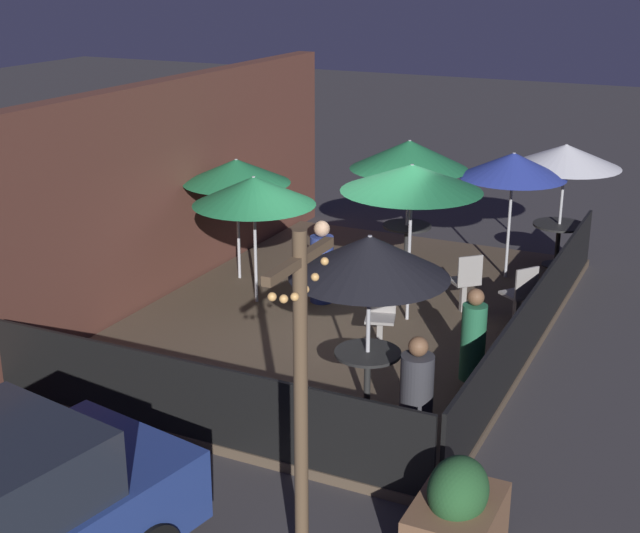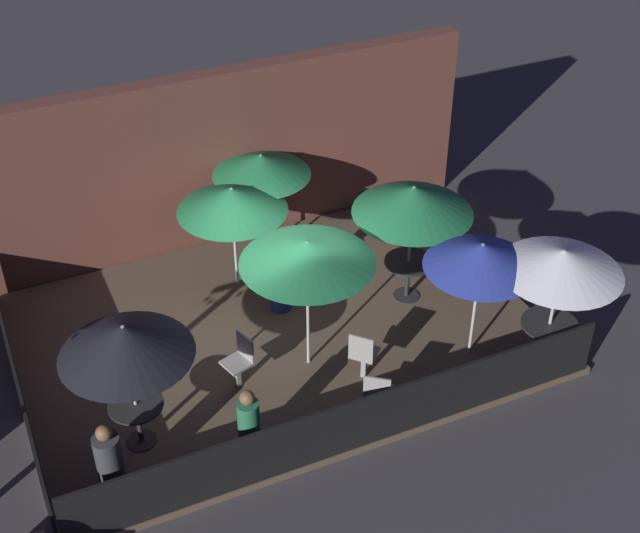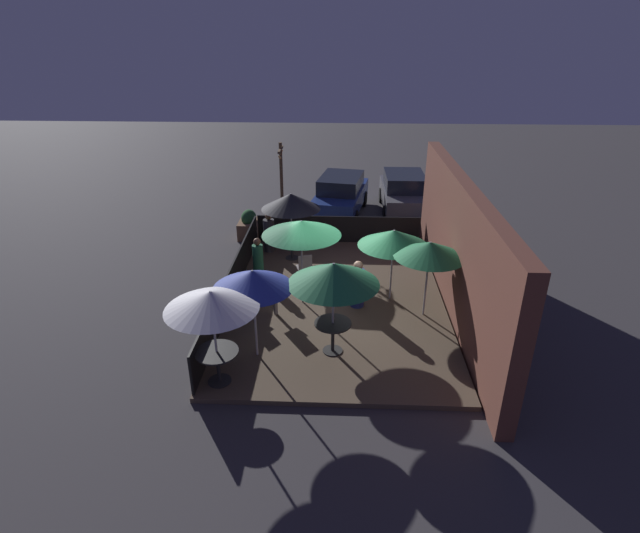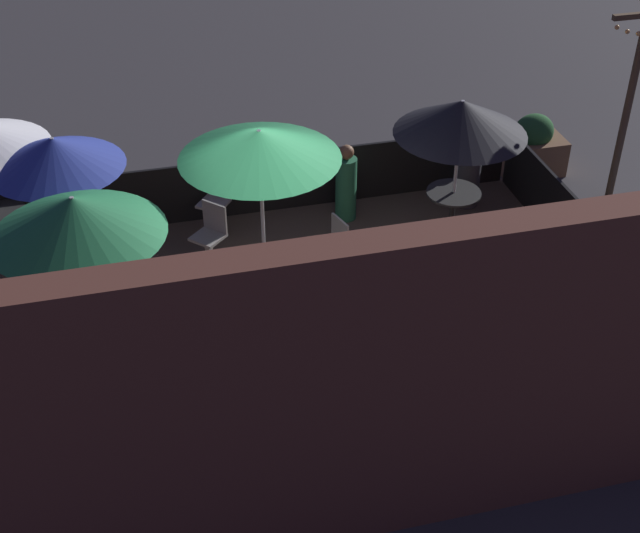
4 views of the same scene
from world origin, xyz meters
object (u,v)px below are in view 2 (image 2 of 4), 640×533
(patio_umbrella_6, at_px, (261,165))
(dining_table_1, at_px, (408,268))
(dining_table_2, at_px, (137,412))
(patron_2, at_px, (110,465))
(patio_umbrella_4, at_px, (482,256))
(patio_umbrella_0, at_px, (562,261))
(patio_chair_0, at_px, (240,360))
(dining_table_0, at_px, (548,331))
(patio_umbrella_3, at_px, (232,200))
(patio_chair_1, at_px, (363,354))
(patio_umbrella_2, at_px, (125,341))
(patio_umbrella_5, at_px, (307,252))
(patron_0, at_px, (249,427))
(patron_1, at_px, (280,280))
(patio_chair_2, at_px, (378,394))
(patio_umbrella_1, at_px, (413,200))

(patio_umbrella_6, bearing_deg, dining_table_1, -53.05)
(dining_table_2, relative_size, patron_2, 0.60)
(patio_umbrella_4, distance_m, dining_table_2, 5.59)
(patio_umbrella_0, relative_size, patio_chair_0, 2.34)
(dining_table_0, height_order, patio_chair_0, patio_chair_0)
(patio_umbrella_3, xyz_separation_m, patio_chair_0, (-0.82, -2.45, -1.30))
(patio_chair_1, xyz_separation_m, patron_2, (-4.12, -0.68, 0.07))
(patio_umbrella_4, height_order, dining_table_1, patio_umbrella_4)
(patio_umbrella_2, bearing_deg, patio_umbrella_4, -3.17)
(patio_umbrella_2, distance_m, patio_umbrella_5, 2.98)
(patio_umbrella_2, relative_size, patron_2, 1.65)
(dining_table_2, height_order, patron_0, patron_0)
(patio_umbrella_2, relative_size, patio_chair_0, 2.36)
(patio_umbrella_0, distance_m, dining_table_0, 1.37)
(dining_table_1, relative_size, patio_chair_0, 0.91)
(dining_table_0, distance_m, patron_0, 5.05)
(dining_table_2, xyz_separation_m, patio_chair_1, (3.54, -0.14, -0.07))
(patron_1, bearing_deg, dining_table_0, -83.20)
(patron_2, bearing_deg, patio_umbrella_6, -110.09)
(dining_table_0, height_order, dining_table_1, dining_table_1)
(dining_table_1, xyz_separation_m, patio_chair_2, (-1.86, -2.46, -0.08))
(patio_umbrella_3, height_order, patron_0, patio_umbrella_3)
(patio_umbrella_2, distance_m, patron_1, 3.91)
(patio_chair_1, bearing_deg, patio_umbrella_5, 87.94)
(patio_umbrella_1, xyz_separation_m, patio_umbrella_2, (-5.20, -1.43, -0.07))
(patio_umbrella_1, height_order, patio_umbrella_5, patio_umbrella_5)
(patio_umbrella_4, height_order, patio_chair_2, patio_umbrella_4)
(patio_umbrella_0, xyz_separation_m, dining_table_1, (-1.22, 2.39, -1.37))
(patio_umbrella_0, distance_m, patio_umbrella_4, 1.19)
(patio_umbrella_2, xyz_separation_m, patio_chair_0, (1.75, 0.53, -1.44))
(dining_table_1, distance_m, dining_table_2, 5.39)
(patio_umbrella_3, distance_m, dining_table_2, 4.12)
(patio_chair_1, bearing_deg, patron_2, 145.82)
(dining_table_0, bearing_deg, patio_chair_0, 162.32)
(patio_umbrella_5, bearing_deg, patio_umbrella_6, 81.03)
(patron_0, bearing_deg, patio_umbrella_0, -124.94)
(patio_umbrella_4, relative_size, dining_table_1, 2.54)
(patio_umbrella_5, distance_m, patio_chair_2, 2.33)
(patio_umbrella_5, xyz_separation_m, dining_table_1, (2.28, 0.87, -1.58))
(patron_0, bearing_deg, patio_umbrella_6, -57.95)
(patio_umbrella_4, height_order, patio_chair_0, patio_umbrella_4)
(patio_umbrella_1, height_order, patio_umbrella_3, patio_umbrella_1)
(dining_table_2, bearing_deg, patio_umbrella_1, 15.41)
(patio_umbrella_5, bearing_deg, patio_umbrella_3, 98.01)
(patio_chair_2, bearing_deg, patio_umbrella_5, 51.93)
(patio_chair_2, bearing_deg, patron_0, 123.14)
(patio_umbrella_0, bearing_deg, patio_umbrella_1, 117.07)
(patron_0, bearing_deg, patio_umbrella_1, -92.98)
(patio_umbrella_1, distance_m, dining_table_2, 5.57)
(patio_umbrella_0, relative_size, patron_0, 1.76)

